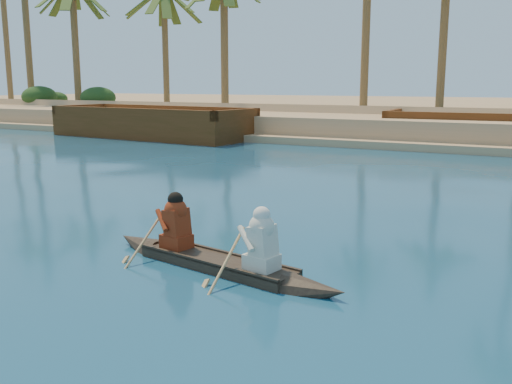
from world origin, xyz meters
The scene contains 3 objects.
canoe centered at (-8.00, 3.90, 0.26)m, with size 4.97×1.52×1.36m.
barge_left centered at (-23.88, 22.05, 0.71)m, with size 12.45×5.04×2.03m.
barge_mid centered at (-5.58, 27.00, 0.68)m, with size 11.85×4.51×1.94m.
Camera 1 is at (-3.07, -3.82, 3.05)m, focal length 40.00 mm.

